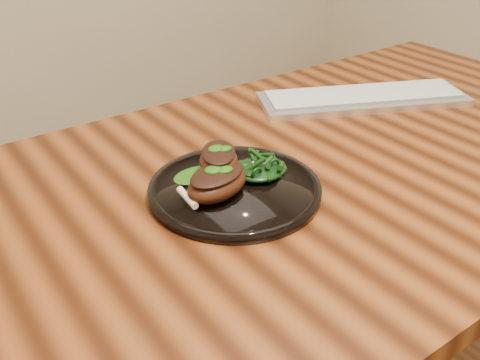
% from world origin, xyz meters
% --- Properties ---
extents(desk, '(1.60, 0.80, 0.75)m').
position_xyz_m(desk, '(0.00, 0.00, 0.67)').
color(desk, '#331406').
rests_on(desk, ground).
extents(plate, '(0.28, 0.28, 0.02)m').
position_xyz_m(plate, '(-0.14, -0.00, 0.76)').
color(plate, black).
rests_on(plate, desk).
extents(lamb_chop_front, '(0.13, 0.10, 0.05)m').
position_xyz_m(lamb_chop_front, '(-0.18, -0.01, 0.79)').
color(lamb_chop_front, '#421C0C').
rests_on(lamb_chop_front, plate).
extents(lamb_chop_back, '(0.11, 0.11, 0.04)m').
position_xyz_m(lamb_chop_back, '(-0.16, 0.02, 0.81)').
color(lamb_chop_back, '#421C0C').
rests_on(lamb_chop_back, plate).
extents(herb_smear, '(0.08, 0.05, 0.01)m').
position_xyz_m(herb_smear, '(-0.18, 0.06, 0.77)').
color(herb_smear, '#114607').
rests_on(herb_smear, plate).
extents(greens_heap, '(0.09, 0.09, 0.03)m').
position_xyz_m(greens_heap, '(-0.09, 0.00, 0.78)').
color(greens_heap, black).
rests_on(greens_heap, plate).
extents(keyboard, '(0.48, 0.32, 0.02)m').
position_xyz_m(keyboard, '(0.32, 0.15, 0.76)').
color(keyboard, silver).
rests_on(keyboard, desk).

